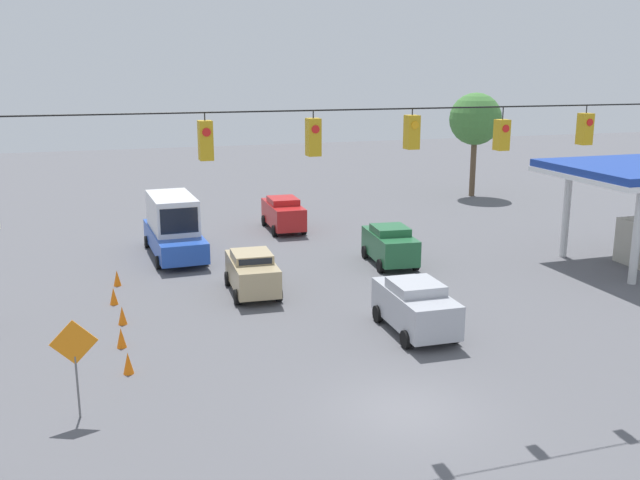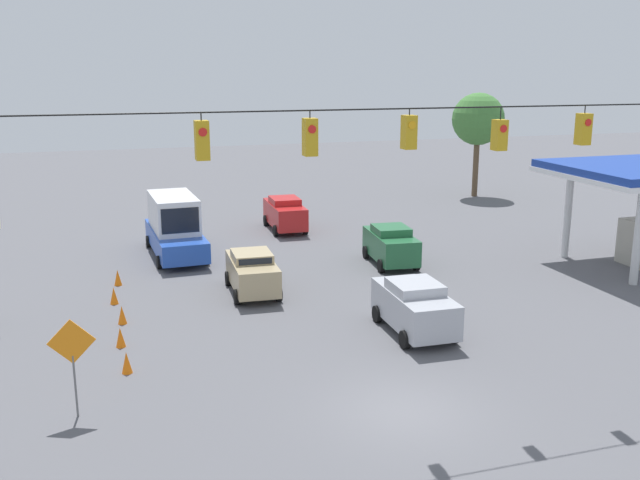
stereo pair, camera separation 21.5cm
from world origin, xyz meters
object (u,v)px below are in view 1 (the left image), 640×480
(traffic_cone_fifth, at_px, (117,278))
(work_zone_sign, at_px, (74,350))
(tree_horizon_left, at_px, (475,120))
(traffic_cone_nearest, at_px, (128,363))
(traffic_cone_second, at_px, (121,338))
(box_truck_blue_withflow_far, at_px, (173,226))
(sedan_green_oncoming_far, at_px, (390,245))
(sedan_red_oncoming_deep, at_px, (283,213))
(traffic_cone_third, at_px, (122,315))
(sedan_silver_crossing_near, at_px, (415,306))
(traffic_cone_fourth, at_px, (114,296))
(overhead_signal_span, at_px, (408,205))
(sedan_tan_withflow_mid, at_px, (252,272))

(traffic_cone_fifth, height_order, work_zone_sign, work_zone_sign)
(work_zone_sign, height_order, tree_horizon_left, tree_horizon_left)
(traffic_cone_nearest, xyz_separation_m, traffic_cone_second, (0.10, -2.30, 0.00))
(box_truck_blue_withflow_far, distance_m, tree_horizon_left, 25.90)
(sedan_green_oncoming_far, relative_size, work_zone_sign, 1.47)
(sedan_red_oncoming_deep, distance_m, traffic_cone_third, 16.79)
(sedan_silver_crossing_near, bearing_deg, traffic_cone_fourth, -32.51)
(overhead_signal_span, relative_size, traffic_cone_third, 31.07)
(work_zone_sign, bearing_deg, tree_horizon_left, -135.34)
(overhead_signal_span, height_order, traffic_cone_fourth, overhead_signal_span)
(traffic_cone_second, relative_size, traffic_cone_third, 1.00)
(sedan_red_oncoming_deep, bearing_deg, box_truck_blue_withflow_far, 29.48)
(traffic_cone_fourth, distance_m, traffic_cone_fifth, 2.61)
(box_truck_blue_withflow_far, distance_m, sedan_green_oncoming_far, 11.04)
(overhead_signal_span, relative_size, tree_horizon_left, 2.89)
(work_zone_sign, bearing_deg, sedan_tan_withflow_mid, -126.56)
(sedan_green_oncoming_far, bearing_deg, sedan_red_oncoming_deep, -71.36)
(traffic_cone_third, distance_m, traffic_cone_fifth, 5.09)
(sedan_green_oncoming_far, relative_size, sedan_silver_crossing_near, 0.99)
(sedan_green_oncoming_far, xyz_separation_m, sedan_red_oncoming_deep, (2.99, -8.88, 0.02))
(box_truck_blue_withflow_far, bearing_deg, traffic_cone_nearest, 77.73)
(sedan_red_oncoming_deep, xyz_separation_m, work_zone_sign, (11.40, 20.73, 0.98))
(sedan_silver_crossing_near, bearing_deg, traffic_cone_second, -9.65)
(sedan_tan_withflow_mid, distance_m, tree_horizon_left, 27.99)
(sedan_green_oncoming_far, relative_size, tree_horizon_left, 0.55)
(sedan_tan_withflow_mid, distance_m, sedan_red_oncoming_deep, 12.16)
(sedan_green_oncoming_far, bearing_deg, sedan_tan_withflow_mid, 18.27)
(tree_horizon_left, bearing_deg, box_truck_blue_withflow_far, 24.54)
(sedan_green_oncoming_far, xyz_separation_m, tree_horizon_left, (-13.43, -15.63, 4.67))
(traffic_cone_fourth, height_order, traffic_cone_fifth, same)
(overhead_signal_span, distance_m, traffic_cone_second, 11.60)
(traffic_cone_nearest, distance_m, traffic_cone_third, 4.63)
(sedan_silver_crossing_near, bearing_deg, traffic_cone_nearest, 3.11)
(traffic_cone_third, bearing_deg, tree_horizon_left, -142.35)
(sedan_tan_withflow_mid, height_order, traffic_cone_fifth, sedan_tan_withflow_mid)
(sedan_red_oncoming_deep, relative_size, work_zone_sign, 1.60)
(traffic_cone_nearest, distance_m, traffic_cone_second, 2.30)
(sedan_red_oncoming_deep, height_order, tree_horizon_left, tree_horizon_left)
(traffic_cone_nearest, relative_size, work_zone_sign, 0.25)
(work_zone_sign, bearing_deg, traffic_cone_fourth, -97.54)
(sedan_green_oncoming_far, bearing_deg, tree_horizon_left, -130.66)
(sedan_tan_withflow_mid, relative_size, sedan_red_oncoming_deep, 0.93)
(traffic_cone_third, xyz_separation_m, work_zone_sign, (1.50, 7.18, 1.63))
(sedan_tan_withflow_mid, bearing_deg, tree_horizon_left, -139.06)
(overhead_signal_span, bearing_deg, tree_horizon_left, -122.76)
(traffic_cone_second, distance_m, traffic_cone_fourth, 4.83)
(box_truck_blue_withflow_far, bearing_deg, sedan_tan_withflow_mid, 107.93)
(sedan_green_oncoming_far, distance_m, traffic_cone_fifth, 12.89)
(work_zone_sign, relative_size, tree_horizon_left, 0.37)
(traffic_cone_nearest, bearing_deg, sedan_silver_crossing_near, -176.89)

